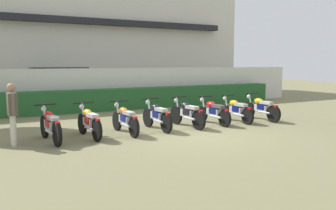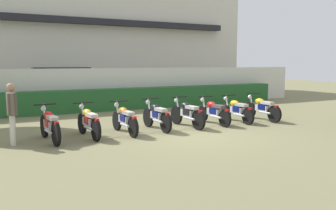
{
  "view_description": "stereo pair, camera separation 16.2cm",
  "coord_description": "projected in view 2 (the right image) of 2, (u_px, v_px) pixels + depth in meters",
  "views": [
    {
      "loc": [
        -5.7,
        -8.66,
        2.1
      ],
      "look_at": [
        0.0,
        1.57,
        0.74
      ],
      "focal_mm": 38.75,
      "sensor_mm": 36.0,
      "label": 1
    },
    {
      "loc": [
        -5.56,
        -8.74,
        2.1
      ],
      "look_at": [
        0.0,
        1.57,
        0.74
      ],
      "focal_mm": 38.75,
      "sensor_mm": 36.0,
      "label": 2
    }
  ],
  "objects": [
    {
      "name": "ground",
      "position": [
        194.0,
        136.0,
        10.5
      ],
      "size": [
        60.0,
        60.0,
        0.0
      ],
      "primitive_type": "plane",
      "color": "olive"
    },
    {
      "name": "building",
      "position": [
        67.0,
        30.0,
        23.53
      ],
      "size": [
        23.23,
        6.5,
        8.49
      ],
      "color": "beige",
      "rests_on": "ground"
    },
    {
      "name": "compound_wall",
      "position": [
        109.0,
        88.0,
        16.78
      ],
      "size": [
        22.07,
        0.3,
        1.86
      ],
      "primitive_type": "cube",
      "color": "silver",
      "rests_on": "ground"
    },
    {
      "name": "hedge_row",
      "position": [
        115.0,
        99.0,
        16.22
      ],
      "size": [
        17.66,
        0.7,
        0.96
      ],
      "primitive_type": "cube",
      "color": "#235628",
      "rests_on": "ground"
    },
    {
      "name": "parked_car",
      "position": [
        64.0,
        86.0,
        18.34
      ],
      "size": [
        4.61,
        2.32,
        1.89
      ],
      "rotation": [
        0.0,
        0.0,
        -0.07
      ],
      "color": "silver",
      "rests_on": "ground"
    },
    {
      "name": "motorcycle_in_row_0",
      "position": [
        50.0,
        125.0,
        9.68
      ],
      "size": [
        0.6,
        1.91,
        0.98
      ],
      "rotation": [
        0.0,
        0.0,
        1.63
      ],
      "color": "black",
      "rests_on": "ground"
    },
    {
      "name": "motorcycle_in_row_1",
      "position": [
        89.0,
        122.0,
        10.24
      ],
      "size": [
        0.6,
        1.83,
        0.96
      ],
      "rotation": [
        0.0,
        0.0,
        1.61
      ],
      "color": "black",
      "rests_on": "ground"
    },
    {
      "name": "motorcycle_in_row_2",
      "position": [
        125.0,
        119.0,
        10.76
      ],
      "size": [
        0.6,
        1.88,
        0.95
      ],
      "rotation": [
        0.0,
        0.0,
        1.58
      ],
      "color": "black",
      "rests_on": "ground"
    },
    {
      "name": "motorcycle_in_row_3",
      "position": [
        157.0,
        116.0,
        11.37
      ],
      "size": [
        0.6,
        1.86,
        0.97
      ],
      "rotation": [
        0.0,
        0.0,
        1.58
      ],
      "color": "black",
      "rests_on": "ground"
    },
    {
      "name": "motorcycle_in_row_4",
      "position": [
        187.0,
        113.0,
        11.88
      ],
      "size": [
        0.6,
        1.94,
        0.98
      ],
      "rotation": [
        0.0,
        0.0,
        1.61
      ],
      "color": "black",
      "rests_on": "ground"
    },
    {
      "name": "motorcycle_in_row_5",
      "position": [
        213.0,
        112.0,
        12.41
      ],
      "size": [
        0.6,
        1.85,
        0.94
      ],
      "rotation": [
        0.0,
        0.0,
        1.59
      ],
      "color": "black",
      "rests_on": "ground"
    },
    {
      "name": "motorcycle_in_row_6",
      "position": [
        237.0,
        110.0,
        12.88
      ],
      "size": [
        0.6,
        1.85,
        0.94
      ],
      "rotation": [
        0.0,
        0.0,
        1.55
      ],
      "color": "black",
      "rests_on": "ground"
    },
    {
      "name": "motorcycle_in_row_7",
      "position": [
        262.0,
        108.0,
        13.29
      ],
      "size": [
        0.6,
        1.94,
        0.97
      ],
      "rotation": [
        0.0,
        0.0,
        1.55
      ],
      "color": "black",
      "rests_on": "ground"
    },
    {
      "name": "inspector_person",
      "position": [
        12.0,
        109.0,
        9.2
      ],
      "size": [
        0.22,
        0.65,
        1.6
      ],
      "color": "beige",
      "rests_on": "ground"
    }
  ]
}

